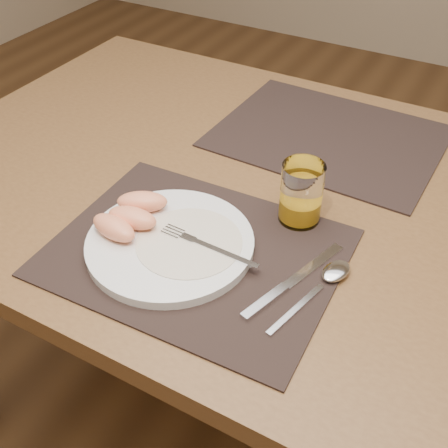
% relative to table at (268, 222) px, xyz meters
% --- Properties ---
extents(ground, '(5.00, 5.00, 0.00)m').
position_rel_table_xyz_m(ground, '(0.00, 0.00, -0.67)').
color(ground, brown).
rests_on(ground, ground).
extents(table, '(1.40, 0.90, 0.75)m').
position_rel_table_xyz_m(table, '(0.00, 0.00, 0.00)').
color(table, brown).
rests_on(table, ground).
extents(placemat_near, '(0.46, 0.36, 0.00)m').
position_rel_table_xyz_m(placemat_near, '(-0.03, -0.22, 0.09)').
color(placemat_near, black).
rests_on(placemat_near, table).
extents(placemat_far, '(0.46, 0.36, 0.00)m').
position_rel_table_xyz_m(placemat_far, '(0.03, 0.22, 0.09)').
color(placemat_far, black).
rests_on(placemat_far, table).
extents(plate, '(0.27, 0.27, 0.02)m').
position_rel_table_xyz_m(plate, '(-0.07, -0.23, 0.10)').
color(plate, white).
rests_on(plate, placemat_near).
extents(plate_dressing, '(0.17, 0.17, 0.00)m').
position_rel_table_xyz_m(plate_dressing, '(-0.04, -0.22, 0.10)').
color(plate_dressing, white).
rests_on(plate_dressing, plate).
extents(fork, '(0.18, 0.03, 0.00)m').
position_rel_table_xyz_m(fork, '(-0.02, -0.22, 0.11)').
color(fork, silver).
rests_on(fork, plate).
extents(knife, '(0.08, 0.21, 0.01)m').
position_rel_table_xyz_m(knife, '(0.13, -0.22, 0.09)').
color(knife, silver).
rests_on(knife, placemat_near).
extents(spoon, '(0.07, 0.19, 0.01)m').
position_rel_table_xyz_m(spoon, '(0.18, -0.17, 0.09)').
color(spoon, silver).
rests_on(spoon, placemat_near).
extents(juice_glass, '(0.07, 0.07, 0.11)m').
position_rel_table_xyz_m(juice_glass, '(0.08, -0.06, 0.13)').
color(juice_glass, white).
rests_on(juice_glass, placemat_near).
extents(grapefruit_wedges, '(0.10, 0.14, 0.03)m').
position_rel_table_xyz_m(grapefruit_wedges, '(-0.15, -0.23, 0.12)').
color(grapefruit_wedges, '#FF9868').
rests_on(grapefruit_wedges, plate).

